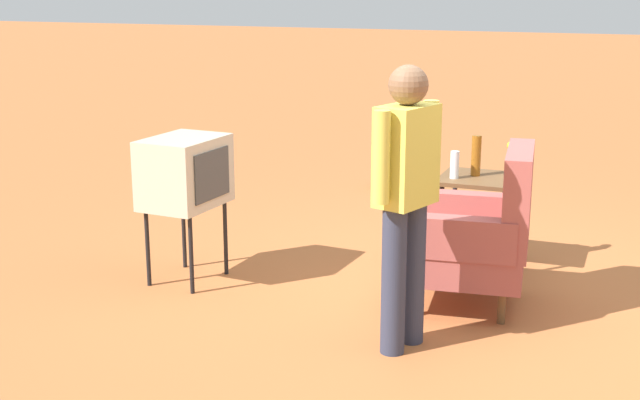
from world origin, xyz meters
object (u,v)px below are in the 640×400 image
(tv_on_stand, at_px, (185,173))
(side_table, at_px, (479,191))
(bottle_short_clear, at_px, (455,165))
(bottle_tall_amber, at_px, (476,156))
(person_standing, at_px, (406,191))
(flower_vase, at_px, (514,156))
(armchair, at_px, (481,233))

(tv_on_stand, bearing_deg, side_table, 119.81)
(bottle_short_clear, bearing_deg, bottle_tall_amber, 138.06)
(bottle_short_clear, bearing_deg, person_standing, 1.94)
(person_standing, bearing_deg, side_table, 176.06)
(flower_vase, bearing_deg, person_standing, -10.86)
(person_standing, relative_size, bottle_short_clear, 8.20)
(side_table, height_order, bottle_tall_amber, bottle_tall_amber)
(armchair, height_order, side_table, armchair)
(bottle_tall_amber, xyz_separation_m, flower_vase, (-0.09, 0.26, -0.00))
(person_standing, bearing_deg, armchair, 160.28)
(flower_vase, bearing_deg, armchair, -2.84)
(side_table, height_order, tv_on_stand, tv_on_stand)
(tv_on_stand, height_order, flower_vase, tv_on_stand)
(armchair, height_order, flower_vase, armchair)
(side_table, height_order, person_standing, person_standing)
(armchair, distance_m, tv_on_stand, 2.06)
(side_table, xyz_separation_m, bottle_short_clear, (0.11, -0.16, 0.20))
(side_table, bearing_deg, bottle_short_clear, -56.21)
(tv_on_stand, relative_size, person_standing, 0.63)
(side_table, xyz_separation_m, bottle_tall_amber, (-0.03, -0.04, 0.25))
(armchair, relative_size, bottle_short_clear, 5.30)
(side_table, bearing_deg, flower_vase, 119.23)
(side_table, height_order, bottle_short_clear, bottle_short_clear)
(bottle_tall_amber, bearing_deg, bottle_short_clear, -41.94)
(flower_vase, bearing_deg, side_table, -60.77)
(tv_on_stand, height_order, person_standing, person_standing)
(armchair, bearing_deg, person_standing, -19.72)
(armchair, bearing_deg, bottle_tall_amber, -165.93)
(flower_vase, bearing_deg, bottle_tall_amber, -70.27)
(armchair, distance_m, person_standing, 0.96)
(bottle_short_clear, bearing_deg, tv_on_stand, -60.59)
(armchair, height_order, tv_on_stand, armchair)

